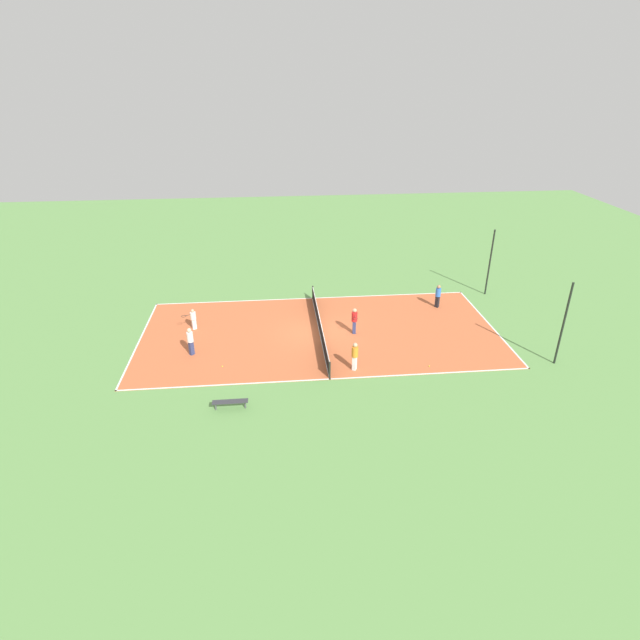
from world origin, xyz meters
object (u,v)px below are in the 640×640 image
(bench, at_px, (230,402))
(player_coach_red, at_px, (354,319))
(player_center_orange, at_px, (355,354))
(fence_post_back_left, at_px, (490,263))
(tennis_ball_left_sideline, at_px, (222,366))
(player_near_white, at_px, (190,340))
(player_far_white, at_px, (193,318))
(player_near_blue, at_px, (438,295))
(tennis_ball_right_alley, at_px, (429,366))
(fence_post_back_right, at_px, (563,324))
(tennis_net, at_px, (320,325))

(bench, bearing_deg, player_coach_red, 44.90)
(player_center_orange, distance_m, fence_post_back_left, 15.06)
(bench, distance_m, tennis_ball_left_sideline, 4.05)
(player_near_white, height_order, player_far_white, player_near_white)
(player_near_white, relative_size, fence_post_back_left, 0.35)
(player_coach_red, distance_m, tennis_ball_left_sideline, 8.72)
(player_near_blue, relative_size, fence_post_back_left, 0.34)
(tennis_ball_right_alley, height_order, fence_post_back_right, fence_post_back_right)
(tennis_ball_left_sideline, xyz_separation_m, fence_post_back_left, (-8.65, 18.80, 2.41))
(bench, xyz_separation_m, player_center_orange, (-2.97, 6.63, 0.60))
(player_near_blue, bearing_deg, tennis_net, 68.89)
(tennis_net, height_order, player_far_white, player_far_white)
(player_coach_red, bearing_deg, player_near_blue, 123.46)
(player_center_orange, distance_m, player_near_blue, 10.45)
(tennis_net, xyz_separation_m, tennis_ball_right_alley, (4.74, 5.72, -0.47))
(tennis_net, relative_size, player_center_orange, 6.40)
(player_far_white, distance_m, player_near_blue, 16.71)
(player_center_orange, height_order, tennis_ball_left_sideline, player_center_orange)
(player_center_orange, relative_size, tennis_ball_right_alley, 24.84)
(player_near_blue, distance_m, tennis_ball_right_alley, 8.33)
(fence_post_back_right, bearing_deg, player_near_white, -98.22)
(tennis_net, relative_size, tennis_ball_right_alley, 158.89)
(fence_post_back_right, bearing_deg, player_far_white, -106.70)
(player_near_blue, bearing_deg, player_coach_red, 76.93)
(tennis_net, distance_m, player_near_white, 8.02)
(bench, relative_size, fence_post_back_right, 0.35)
(tennis_net, xyz_separation_m, bench, (7.60, -5.16, -0.14))
(player_coach_red, relative_size, fence_post_back_left, 0.35)
(player_near_white, bearing_deg, player_near_blue, -28.16)
(player_coach_red, xyz_separation_m, fence_post_back_right, (4.70, 10.79, 1.46))
(player_near_white, distance_m, player_center_orange, 9.57)
(player_near_white, height_order, tennis_ball_left_sideline, player_near_white)
(bench, bearing_deg, player_near_white, 114.89)
(bench, height_order, player_near_blue, player_near_blue)
(tennis_ball_right_alley, bearing_deg, tennis_net, -129.66)
(player_near_blue, relative_size, tennis_ball_right_alley, 24.57)
(player_near_blue, bearing_deg, player_center_orange, 96.55)
(fence_post_back_left, bearing_deg, player_center_orange, -49.92)
(player_coach_red, relative_size, fence_post_back_right, 0.35)
(tennis_net, distance_m, bench, 9.19)
(player_near_blue, xyz_separation_m, tennis_ball_right_alley, (7.77, -2.87, -0.92))
(player_coach_red, height_order, fence_post_back_left, fence_post_back_left)
(bench, height_order, player_center_orange, player_center_orange)
(tennis_net, xyz_separation_m, player_center_orange, (4.63, 1.47, 0.46))
(tennis_ball_right_alley, height_order, fence_post_back_left, fence_post_back_left)
(player_near_blue, xyz_separation_m, tennis_ball_left_sideline, (6.66, -14.46, -0.92))
(player_far_white, xyz_separation_m, tennis_ball_left_sideline, (4.90, 2.16, -0.75))
(player_near_white, xyz_separation_m, player_center_orange, (2.59, 9.22, -0.02))
(tennis_net, relative_size, tennis_ball_left_sideline, 158.89)
(player_far_white, xyz_separation_m, fence_post_back_right, (6.29, 20.96, 1.66))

